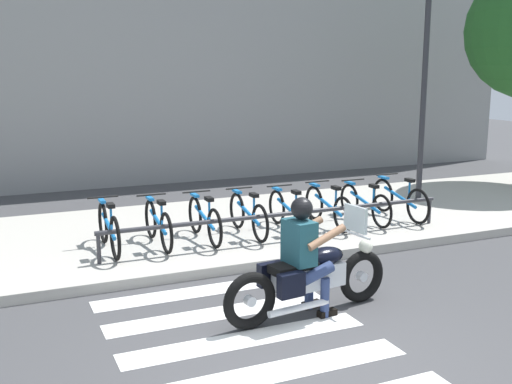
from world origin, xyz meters
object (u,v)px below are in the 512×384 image
at_px(motorcycle, 310,277).
at_px(bicycle_5, 328,207).
at_px(rider, 305,248).
at_px(bicycle_4, 289,211).
at_px(bicycle_7, 400,199).
at_px(bicycle_1, 158,224).
at_px(bicycle_3, 248,215).
at_px(bicycle_6, 365,204).
at_px(bicycle_2, 204,220).
at_px(bike_rack, 283,216).
at_px(street_lamp, 425,75).
at_px(bicycle_0, 109,228).

bearing_deg(motorcycle, bicycle_5, 56.54).
height_order(rider, bicycle_4, rider).
xyz_separation_m(rider, bicycle_7, (3.65, 3.09, -0.33)).
relative_size(bicycle_1, bicycle_3, 0.99).
bearing_deg(rider, bicycle_1, 107.24).
relative_size(motorcycle, bicycle_6, 1.38).
bearing_deg(bicycle_6, bicycle_2, -179.98).
xyz_separation_m(bicycle_3, bike_rack, (0.38, -0.55, 0.08)).
xyz_separation_m(bicycle_5, bicycle_6, (0.77, 0.00, -0.01)).
relative_size(bicycle_4, bicycle_5, 0.98).
distance_m(bicycle_2, bicycle_5, 2.31).
distance_m(bicycle_5, street_lamp, 3.90).
relative_size(bicycle_7, bike_rack, 0.29).
distance_m(motorcycle, bicycle_4, 3.34).
xyz_separation_m(rider, bicycle_0, (-1.73, 3.09, -0.33)).
bearing_deg(street_lamp, bicycle_2, -166.92).
xyz_separation_m(bicycle_2, bicycle_6, (3.08, 0.00, -0.01)).
xyz_separation_m(bicycle_1, bicycle_2, (0.77, 0.00, -0.00)).
bearing_deg(motorcycle, bicycle_1, 108.55).
height_order(bicycle_5, bicycle_6, bicycle_5).
relative_size(bicycle_0, bike_rack, 0.28).
distance_m(rider, bike_rack, 2.73).
bearing_deg(bike_rack, motorcycle, -109.30).
height_order(bicycle_2, bike_rack, bicycle_2).
bearing_deg(bike_rack, bicycle_3, 124.75).
relative_size(rider, bicycle_6, 0.88).
height_order(bicycle_5, street_lamp, street_lamp).
distance_m(motorcycle, bicycle_3, 3.13).
distance_m(bicycle_4, street_lamp, 4.51).
bearing_deg(bicycle_5, bicycle_0, -179.99).
distance_m(bicycle_1, bicycle_7, 4.61).
bearing_deg(bicycle_6, bicycle_5, -179.95).
xyz_separation_m(bicycle_0, bicycle_6, (4.61, 0.00, -0.02)).
distance_m(bicycle_3, bicycle_4, 0.77).
bearing_deg(bike_rack, bicycle_1, 163.92).
bearing_deg(bike_rack, street_lamp, 23.42).
bearing_deg(bicycle_2, street_lamp, 13.08).
height_order(bicycle_3, bicycle_7, bicycle_7).
distance_m(bicycle_3, bicycle_7, 3.08).
height_order(bicycle_3, bicycle_6, bicycle_3).
xyz_separation_m(rider, street_lamp, (5.06, 4.31, 1.92)).
height_order(bicycle_1, street_lamp, street_lamp).
height_order(rider, bicycle_5, rider).
height_order(motorcycle, bicycle_1, motorcycle).
height_order(rider, bicycle_6, rider).
bearing_deg(bicycle_5, bicycle_1, -179.99).
relative_size(bicycle_2, bicycle_7, 0.93).
xyz_separation_m(rider, bike_rack, (0.96, 2.54, -0.26)).
xyz_separation_m(bicycle_0, bicycle_5, (3.84, 0.00, -0.01)).
bearing_deg(motorcycle, bicycle_7, 40.78).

